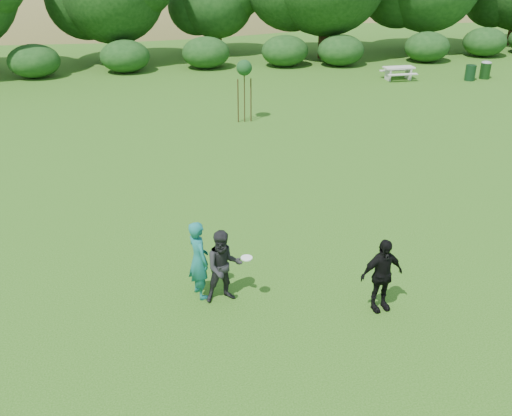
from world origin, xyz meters
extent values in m
plane|color=#19470C|center=(0.00, 0.00, 0.00)|extent=(120.00, 120.00, 0.00)
imported|color=#176966|center=(-1.85, 0.76, 0.99)|extent=(0.68, 0.83, 1.98)
imported|color=black|center=(-1.30, 0.45, 0.92)|extent=(0.93, 0.75, 1.84)
imported|color=black|center=(2.17, -0.63, 0.91)|extent=(1.12, 0.59, 1.82)
cylinder|color=#12331A|center=(16.46, 19.75, 0.45)|extent=(0.60, 0.60, 0.90)
cylinder|color=white|center=(-0.80, 0.18, 1.25)|extent=(0.27, 0.27, 0.03)
cylinder|color=#352814|center=(1.83, 14.38, 1.25)|extent=(0.05, 0.05, 2.50)
sphere|color=#18441B|center=(1.83, 14.38, 2.50)|extent=(0.70, 0.70, 0.70)
cylinder|color=#3C2D17|center=(1.53, 14.38, 1.00)|extent=(0.06, 0.06, 2.00)
cylinder|color=#3B2D17|center=(2.13, 14.38, 1.00)|extent=(0.06, 0.06, 2.00)
cube|color=beige|center=(12.36, 20.78, 0.72)|extent=(1.80, 0.75, 0.08)
cube|color=#AFAEA3|center=(11.71, 20.78, 0.34)|extent=(0.10, 0.70, 0.68)
cube|color=beige|center=(13.01, 20.78, 0.34)|extent=(0.10, 0.70, 0.68)
cube|color=beige|center=(12.36, 20.18, 0.44)|extent=(1.80, 0.28, 0.06)
cube|color=beige|center=(12.36, 21.38, 0.44)|extent=(1.80, 0.28, 0.06)
cylinder|color=#133412|center=(17.59, 19.99, 0.45)|extent=(0.60, 0.60, 0.90)
ellipsoid|color=gray|center=(17.59, 19.99, 0.95)|extent=(0.60, 0.60, 0.20)
ellipsoid|color=olive|center=(20.00, 72.00, -14.30)|extent=(100.00, 64.00, 52.00)
ellipsoid|color=olive|center=(-5.00, 58.00, -7.70)|extent=(80.00, 50.00, 28.00)
ellipsoid|color=olive|center=(30.00, 60.00, -6.60)|extent=(60.00, 44.00, 24.00)
cylinder|color=#3A2616|center=(-4.00, 29.00, 1.40)|extent=(0.68, 0.68, 2.80)
cylinder|color=#3A2616|center=(3.00, 31.00, 1.14)|extent=(0.60, 0.60, 2.27)
sphere|color=#194214|center=(3.00, 31.00, 3.71)|extent=(5.22, 5.22, 5.22)
cylinder|color=#3A2616|center=(10.00, 28.00, 1.66)|extent=(0.76, 0.76, 3.32)
cylinder|color=#3A2616|center=(18.00, 29.00, 1.49)|extent=(0.71, 0.71, 2.97)
camera|label=1|loc=(-2.87, -10.82, 7.94)|focal=40.00mm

